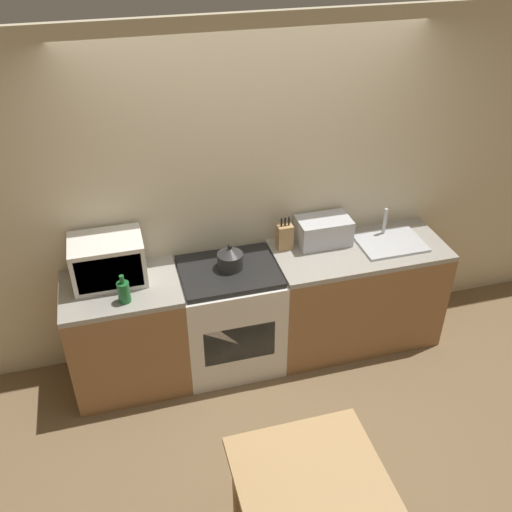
% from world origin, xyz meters
% --- Properties ---
extents(ground_plane, '(16.00, 16.00, 0.00)m').
position_xyz_m(ground_plane, '(0.00, 0.00, 0.00)').
color(ground_plane, brown).
extents(wall_back, '(10.00, 0.06, 2.60)m').
position_xyz_m(wall_back, '(0.00, 1.11, 1.30)').
color(wall_back, beige).
rests_on(wall_back, ground_plane).
extents(counter_left_run, '(0.84, 0.62, 0.90)m').
position_xyz_m(counter_left_run, '(-1.05, 0.77, 0.45)').
color(counter_left_run, olive).
rests_on(counter_left_run, ground_plane).
extents(counter_right_run, '(1.35, 0.62, 0.90)m').
position_xyz_m(counter_right_run, '(0.79, 0.77, 0.45)').
color(counter_right_run, olive).
rests_on(counter_right_run, ground_plane).
extents(stove_range, '(0.75, 0.62, 0.90)m').
position_xyz_m(stove_range, '(-0.26, 0.76, 0.45)').
color(stove_range, silver).
rests_on(stove_range, ground_plane).
extents(kettle, '(0.19, 0.19, 0.20)m').
position_xyz_m(kettle, '(-0.24, 0.79, 0.99)').
color(kettle, '#2D2D2D').
rests_on(kettle, stove_range).
extents(microwave, '(0.50, 0.36, 0.33)m').
position_xyz_m(microwave, '(-1.10, 0.87, 1.07)').
color(microwave, silver).
rests_on(microwave, counter_left_run).
extents(bottle, '(0.08, 0.08, 0.21)m').
position_xyz_m(bottle, '(-1.02, 0.59, 0.98)').
color(bottle, '#1E662D').
rests_on(bottle, counter_left_run).
extents(knife_block, '(0.12, 0.09, 0.27)m').
position_xyz_m(knife_block, '(0.22, 0.93, 1.00)').
color(knife_block, tan).
rests_on(knife_block, counter_right_run).
extents(toaster_oven, '(0.41, 0.26, 0.21)m').
position_xyz_m(toaster_oven, '(0.54, 0.92, 1.01)').
color(toaster_oven, silver).
rests_on(toaster_oven, counter_right_run).
extents(sink_basin, '(0.50, 0.38, 0.24)m').
position_xyz_m(sink_basin, '(1.05, 0.77, 0.92)').
color(sink_basin, silver).
rests_on(sink_basin, counter_right_run).
extents(dining_table, '(0.78, 0.68, 0.73)m').
position_xyz_m(dining_table, '(-0.22, -0.91, 0.62)').
color(dining_table, tan).
rests_on(dining_table, ground_plane).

